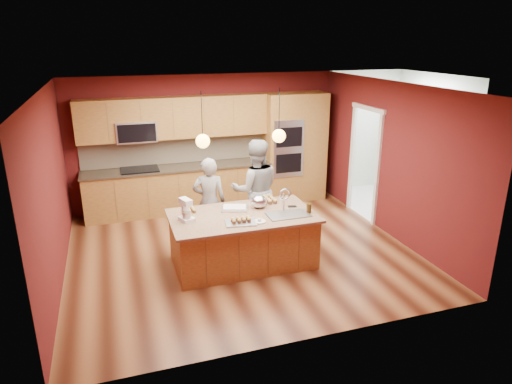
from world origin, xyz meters
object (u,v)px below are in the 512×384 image
object	(u,v)px
island	(244,238)
stand_mixer	(186,211)
person_left	(209,202)
mixing_bowl	(259,202)
person_right	(256,190)

from	to	relation	value
island	stand_mixer	xyz separation A→B (m)	(-0.87, 0.05, 0.54)
island	person_left	world-z (taller)	person_left
mixing_bowl	person_right	bearing A→B (deg)	76.46
island	stand_mixer	world-z (taller)	island
stand_mixer	mixing_bowl	distance (m)	1.20
person_right	mixing_bowl	world-z (taller)	person_right
island	person_right	xyz separation A→B (m)	(0.48, 0.88, 0.47)
island	person_left	distance (m)	1.00
person_right	mixing_bowl	size ratio (longest dim) A/B	7.05
island	stand_mixer	distance (m)	1.03
island	mixing_bowl	xyz separation A→B (m)	(0.32, 0.22, 0.50)
person_left	mixing_bowl	xyz separation A→B (m)	(0.66, -0.66, 0.15)
person_left	person_right	distance (m)	0.83
mixing_bowl	person_left	bearing A→B (deg)	135.04
person_left	person_right	bearing A→B (deg)	-166.80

